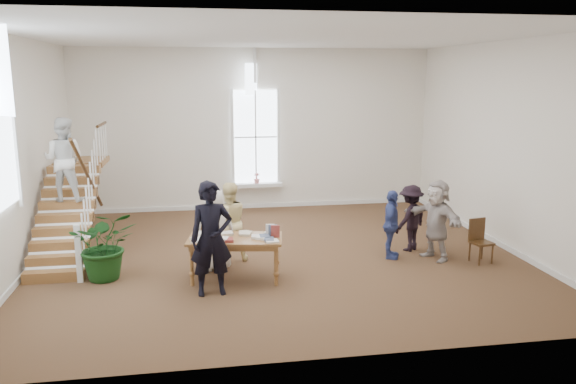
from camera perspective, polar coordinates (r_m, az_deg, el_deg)
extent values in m
plane|color=#4C321E|center=(12.00, -0.90, -6.45)|extent=(10.00, 10.00, 0.00)
plane|color=silver|center=(15.93, -3.34, 6.33)|extent=(10.00, 0.00, 10.00)
plane|color=silver|center=(7.14, 4.39, -0.39)|extent=(10.00, 0.00, 10.00)
plane|color=silver|center=(11.85, -25.65, 3.33)|extent=(0.00, 9.00, 9.00)
plane|color=silver|center=(13.19, 21.16, 4.44)|extent=(0.00, 9.00, 9.00)
plane|color=white|center=(11.42, -0.98, 15.52)|extent=(10.00, 10.00, 0.00)
cube|color=white|center=(15.98, -3.20, 0.73)|extent=(1.45, 0.28, 0.10)
plane|color=white|center=(15.90, -3.30, 5.59)|extent=(2.60, 0.00, 2.60)
plane|color=white|center=(15.81, -3.37, 11.37)|extent=(0.60, 0.60, 0.85)
cube|color=white|center=(16.26, -3.23, -1.38)|extent=(10.00, 0.04, 0.12)
imported|color=pink|center=(15.91, -3.20, 1.42)|extent=(0.17, 0.17, 0.30)
cube|color=brown|center=(11.41, -22.63, -7.84)|extent=(1.10, 0.30, 0.20)
cube|color=brown|center=(11.63, -22.38, -6.42)|extent=(1.10, 0.30, 0.20)
cube|color=brown|center=(11.85, -22.14, -5.05)|extent=(1.10, 0.30, 0.20)
cube|color=brown|center=(12.08, -21.91, -3.74)|extent=(1.10, 0.30, 0.20)
cube|color=brown|center=(12.31, -21.68, -2.47)|extent=(1.10, 0.30, 0.20)
cube|color=brown|center=(12.55, -21.47, -1.26)|extent=(1.10, 0.30, 0.20)
cube|color=brown|center=(12.80, -21.27, -0.09)|extent=(1.10, 0.30, 0.20)
cube|color=brown|center=(13.05, -21.07, 1.04)|extent=(1.10, 0.30, 0.20)
cube|color=brown|center=(13.31, -20.88, 2.12)|extent=(1.10, 0.30, 0.20)
cube|color=brown|center=(14.18, -20.19, 2.88)|extent=(1.10, 1.20, 0.12)
cube|color=white|center=(11.03, -20.50, -5.88)|extent=(0.10, 0.10, 1.10)
cylinder|color=#3B2210|center=(12.04, -19.67, 1.51)|extent=(0.07, 2.74, 1.86)
imported|color=silver|center=(12.39, -21.80, 3.09)|extent=(0.94, 0.79, 1.72)
cube|color=brown|center=(10.46, -5.40, -4.77)|extent=(1.84, 1.13, 0.05)
cube|color=brown|center=(10.48, -5.39, -5.16)|extent=(1.70, 0.99, 0.10)
cylinder|color=brown|center=(10.37, -9.76, -7.42)|extent=(0.07, 0.07, 0.76)
cylinder|color=brown|center=(10.23, -1.22, -7.51)|extent=(0.07, 0.07, 0.76)
cylinder|color=brown|center=(10.99, -9.19, -6.29)|extent=(0.07, 0.07, 0.76)
cylinder|color=brown|center=(10.85, -1.16, -6.36)|extent=(0.07, 0.07, 0.76)
cube|color=silver|center=(10.27, -6.64, -4.79)|extent=(0.24, 0.25, 0.06)
cube|color=beige|center=(10.27, -9.22, -4.95)|extent=(0.23, 0.24, 0.03)
cube|color=tan|center=(10.66, -7.14, -4.26)|extent=(0.23, 0.29, 0.03)
cube|color=silver|center=(10.40, -3.10, -4.55)|extent=(0.26, 0.24, 0.04)
cube|color=#4C5972|center=(10.38, -2.40, -4.55)|extent=(0.17, 0.23, 0.05)
cube|color=maroon|center=(10.69, -6.09, -4.19)|extent=(0.16, 0.25, 0.03)
cube|color=white|center=(10.28, -8.76, -4.83)|extent=(0.36, 0.38, 0.06)
cube|color=#BFB299|center=(10.60, -4.17, -4.25)|extent=(0.22, 0.29, 0.05)
cube|color=silver|center=(10.63, -1.69, -4.13)|extent=(0.32, 0.35, 0.06)
cube|color=beige|center=(10.64, -6.24, -4.22)|extent=(0.25, 0.25, 0.05)
cube|color=tan|center=(10.45, -9.22, -4.59)|extent=(0.23, 0.24, 0.05)
cube|color=silver|center=(10.76, -8.89, -4.16)|extent=(0.31, 0.32, 0.03)
cube|color=#4C5972|center=(10.23, -1.93, -4.83)|extent=(0.20, 0.27, 0.04)
cube|color=maroon|center=(10.22, -6.03, -4.87)|extent=(0.16, 0.21, 0.05)
cube|color=white|center=(10.15, -1.65, -4.99)|extent=(0.25, 0.24, 0.03)
cube|color=#BFB299|center=(10.64, -4.50, -4.20)|extent=(0.21, 0.31, 0.04)
cube|color=silver|center=(10.34, -2.69, -4.65)|extent=(0.24, 0.26, 0.05)
cube|color=beige|center=(10.45, -9.28, -4.61)|extent=(0.25, 0.28, 0.04)
imported|color=black|center=(9.75, -7.80, -4.71)|extent=(0.78, 0.55, 2.00)
imported|color=silver|center=(11.01, -7.45, -3.80)|extent=(0.80, 0.53, 1.63)
imported|color=#FAE39C|center=(11.50, -6.04, -3.06)|extent=(0.90, 0.76, 1.64)
imported|color=#384686|center=(11.83, 10.44, -3.27)|extent=(0.67, 0.92, 1.44)
imported|color=black|center=(12.45, 12.35, -2.59)|extent=(1.07, 0.98, 1.45)
imported|color=#B8ACA6|center=(11.96, 14.85, -2.75)|extent=(1.03, 1.62, 1.67)
imported|color=#133B12|center=(11.02, -18.08, -5.11)|extent=(1.30, 1.16, 1.33)
cube|color=#3B2210|center=(12.10, 19.07, -4.90)|extent=(0.45, 0.45, 0.05)
cube|color=#3B2210|center=(12.17, 18.63, -3.57)|extent=(0.39, 0.11, 0.46)
cylinder|color=#3B2210|center=(11.95, 18.89, -6.16)|extent=(0.04, 0.04, 0.40)
cylinder|color=#3B2210|center=(12.15, 20.04, -5.96)|extent=(0.04, 0.04, 0.40)
cylinder|color=#3B2210|center=(12.18, 17.97, -5.76)|extent=(0.04, 0.04, 0.40)
cylinder|color=#3B2210|center=(12.38, 19.11, -5.57)|extent=(0.04, 0.04, 0.40)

